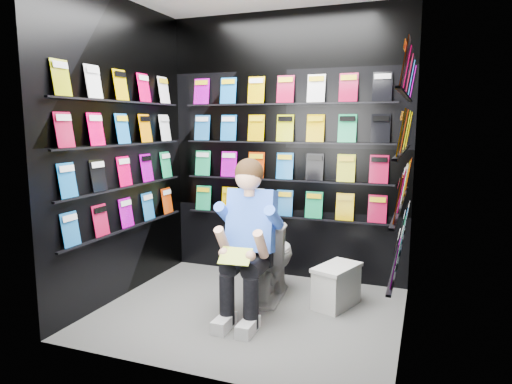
% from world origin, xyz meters
% --- Properties ---
extents(floor, '(2.40, 2.40, 0.00)m').
position_xyz_m(floor, '(0.00, 0.00, 0.00)').
color(floor, slate).
rests_on(floor, ground).
extents(wall_back, '(2.40, 0.04, 2.60)m').
position_xyz_m(wall_back, '(0.00, 1.00, 1.30)').
color(wall_back, black).
rests_on(wall_back, floor).
extents(wall_front, '(2.40, 0.04, 2.60)m').
position_xyz_m(wall_front, '(0.00, -1.00, 1.30)').
color(wall_front, black).
rests_on(wall_front, floor).
extents(wall_left, '(0.04, 2.00, 2.60)m').
position_xyz_m(wall_left, '(-1.20, 0.00, 1.30)').
color(wall_left, black).
rests_on(wall_left, floor).
extents(wall_right, '(0.04, 2.00, 2.60)m').
position_xyz_m(wall_right, '(1.20, 0.00, 1.30)').
color(wall_right, black).
rests_on(wall_right, floor).
extents(comics_back, '(2.10, 0.06, 1.37)m').
position_xyz_m(comics_back, '(0.00, 0.97, 1.31)').
color(comics_back, '#C33908').
rests_on(comics_back, wall_back).
extents(comics_left, '(0.06, 1.70, 1.37)m').
position_xyz_m(comics_left, '(-1.17, 0.00, 1.31)').
color(comics_left, '#C33908').
rests_on(comics_left, wall_left).
extents(comics_right, '(0.06, 1.70, 1.37)m').
position_xyz_m(comics_right, '(1.17, 0.00, 1.31)').
color(comics_right, '#C33908').
rests_on(comics_right, wall_right).
extents(toilet, '(0.49, 0.79, 0.73)m').
position_xyz_m(toilet, '(0.04, 0.37, 0.37)').
color(toilet, white).
rests_on(toilet, floor).
extents(longbox, '(0.37, 0.48, 0.32)m').
position_xyz_m(longbox, '(0.65, 0.38, 0.16)').
color(longbox, silver).
rests_on(longbox, floor).
extents(longbox_lid, '(0.39, 0.51, 0.03)m').
position_xyz_m(longbox_lid, '(0.65, 0.38, 0.34)').
color(longbox_lid, silver).
rests_on(longbox_lid, longbox).
extents(reader, '(0.57, 0.78, 1.36)m').
position_xyz_m(reader, '(0.04, -0.01, 0.76)').
color(reader, blue).
rests_on(reader, toilet).
extents(held_comic, '(0.25, 0.16, 0.10)m').
position_xyz_m(held_comic, '(0.04, -0.36, 0.58)').
color(held_comic, green).
rests_on(held_comic, reader).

